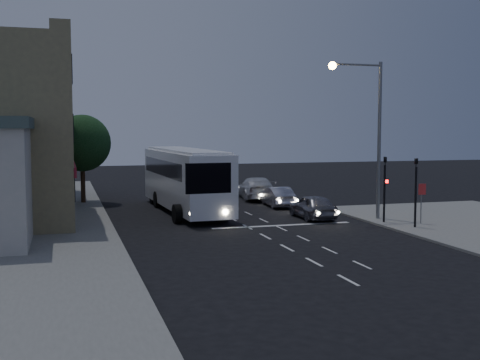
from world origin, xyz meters
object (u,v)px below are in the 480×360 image
object	(u,v)px
car_suv	(313,207)
street_tree	(82,141)
car_sedan_a	(277,197)
traffic_signal_side	(416,184)
car_sedan_b	(256,188)
traffic_signal_main	(385,181)
tour_bus	(185,178)
regulatory_sign	(422,197)
streetlight	(369,121)

from	to	relation	value
car_suv	street_tree	distance (m)	17.44
car_sedan_a	traffic_signal_side	bearing A→B (deg)	112.85
car_suv	car_sedan_b	xyz separation A→B (m)	(-0.12, 10.54, 0.10)
traffic_signal_main	tour_bus	bearing A→B (deg)	139.97
car_sedan_b	street_tree	distance (m)	13.22
car_suv	traffic_signal_main	distance (m)	4.58
car_sedan_b	car_suv	bearing A→B (deg)	98.93
street_tree	car_sedan_b	bearing A→B (deg)	-3.11
regulatory_sign	car_sedan_a	bearing A→B (deg)	115.61
car_sedan_a	car_sedan_b	bearing A→B (deg)	-85.58
traffic_signal_main	streetlight	xyz separation A→B (m)	(-0.26, 1.42, 3.31)
car_sedan_a	car_sedan_b	size ratio (longest dim) A/B	0.73
streetlight	street_tree	bearing A→B (deg)	140.49
tour_bus	street_tree	distance (m)	8.97
car_sedan_a	car_sedan_b	distance (m)	4.61
car_suv	traffic_signal_side	distance (m)	6.45
traffic_signal_side	street_tree	xyz separation A→B (m)	(-16.51, 16.22, 2.08)
car_suv	regulatory_sign	distance (m)	6.26
car_suv	traffic_signal_side	xyz separation A→B (m)	(3.70, -5.00, 1.69)
car_suv	streetlight	size ratio (longest dim) A/B	0.48
car_sedan_a	traffic_signal_main	world-z (taller)	traffic_signal_main
car_suv	regulatory_sign	xyz separation A→B (m)	(4.70, -4.04, 0.86)
car_sedan_b	streetlight	xyz separation A→B (m)	(2.87, -12.14, 4.90)
traffic_signal_side	street_tree	bearing A→B (deg)	135.50
tour_bus	street_tree	bearing A→B (deg)	132.26
car_sedan_a	street_tree	size ratio (longest dim) A/B	0.67
car_suv	car_sedan_a	xyz separation A→B (m)	(-0.07, 5.93, -0.05)
car_sedan_b	street_tree	xyz separation A→B (m)	(-12.68, 0.69, 3.67)
car_sedan_a	traffic_signal_main	xyz separation A→B (m)	(3.08, -8.95, 1.74)
tour_bus	streetlight	xyz separation A→B (m)	(9.42, -6.70, 3.55)
car_sedan_b	car_sedan_a	bearing A→B (deg)	98.90
traffic_signal_main	traffic_signal_side	xyz separation A→B (m)	(0.70, -1.98, 0.00)
tour_bus	car_suv	world-z (taller)	tour_bus
car_sedan_b	street_tree	world-z (taller)	street_tree
car_sedan_a	street_tree	xyz separation A→B (m)	(-12.73, 5.30, 3.81)
tour_bus	car_sedan_a	distance (m)	6.81
traffic_signal_main	regulatory_sign	xyz separation A→B (m)	(1.70, -1.01, -0.82)
car_suv	traffic_signal_side	world-z (taller)	traffic_signal_side
traffic_signal_main	street_tree	bearing A→B (deg)	137.97
car_sedan_b	regulatory_sign	world-z (taller)	regulatory_sign
car_suv	traffic_signal_side	size ratio (longest dim) A/B	1.05
regulatory_sign	street_tree	xyz separation A→B (m)	(-17.51, 15.26, 2.90)
regulatory_sign	car_suv	bearing A→B (deg)	139.37
tour_bus	traffic_signal_side	bearing A→B (deg)	-47.04
car_suv	street_tree	xyz separation A→B (m)	(-12.80, 11.22, 3.76)
streetlight	car_suv	bearing A→B (deg)	149.80
street_tree	tour_bus	bearing A→B (deg)	-44.94
car_sedan_b	regulatory_sign	size ratio (longest dim) A/B	2.61
car_suv	streetlight	xyz separation A→B (m)	(2.75, -1.60, 5.00)
car_suv	regulatory_sign	world-z (taller)	regulatory_sign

